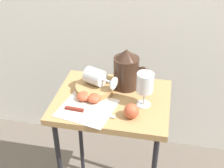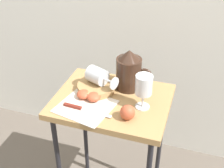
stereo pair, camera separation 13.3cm
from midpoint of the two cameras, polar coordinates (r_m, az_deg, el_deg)
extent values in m
cube|color=white|center=(1.76, 7.99, 13.11)|extent=(2.40, 0.03, 1.89)
cube|color=#AD8451|center=(1.39, 2.75, -3.37)|extent=(0.53, 0.42, 0.03)
cylinder|color=black|center=(1.80, -3.02, -8.34)|extent=(0.02, 0.02, 0.70)
cylinder|color=black|center=(1.72, 11.29, -11.25)|extent=(0.02, 0.02, 0.70)
cube|color=silver|center=(1.33, -2.17, -4.34)|extent=(0.26, 0.26, 0.00)
cylinder|color=#AD8451|center=(1.42, -0.33, -0.69)|extent=(0.18, 0.18, 0.03)
cylinder|color=#382319|center=(1.42, 5.87, 1.88)|extent=(0.12, 0.12, 0.16)
cylinder|color=#B23819|center=(1.43, 5.80, 0.83)|extent=(0.11, 0.11, 0.09)
cone|color=#382319|center=(1.37, 6.10, 5.46)|extent=(0.10, 0.10, 0.05)
torus|color=#382319|center=(1.40, 8.98, 1.63)|extent=(0.07, 0.01, 0.07)
cylinder|color=silver|center=(1.34, 8.63, -4.35)|extent=(0.06, 0.06, 0.00)
cylinder|color=silver|center=(1.32, 8.77, -3.08)|extent=(0.01, 0.01, 0.07)
cylinder|color=silver|center=(1.27, 9.06, -0.25)|extent=(0.07, 0.07, 0.09)
cylinder|color=#B23819|center=(1.28, 8.98, -0.96)|extent=(0.07, 0.07, 0.04)
cylinder|color=silver|center=(1.40, -0.14, 1.54)|extent=(0.11, 0.11, 0.08)
cylinder|color=silver|center=(1.36, 2.21, 0.49)|extent=(0.06, 0.03, 0.01)
cylinder|color=silver|center=(1.35, 3.27, 0.01)|extent=(0.03, 0.06, 0.06)
ellipsoid|color=#C15133|center=(1.37, -2.62, -2.04)|extent=(0.06, 0.06, 0.04)
ellipsoid|color=#C15133|center=(1.35, -0.69, -2.54)|extent=(0.06, 0.06, 0.04)
sphere|color=#C15133|center=(1.25, 6.04, -5.48)|extent=(0.06, 0.06, 0.06)
cube|color=silver|center=(1.28, -0.08, -5.65)|extent=(0.14, 0.03, 0.00)
cube|color=maroon|center=(1.32, -4.63, -4.34)|extent=(0.09, 0.02, 0.01)
camera|label=1|loc=(0.07, -87.14, 1.87)|focal=48.19mm
camera|label=2|loc=(0.07, 92.86, -1.87)|focal=48.19mm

